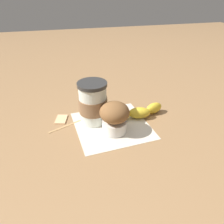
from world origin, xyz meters
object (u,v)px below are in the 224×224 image
object	(u,v)px
banana	(138,112)
sugar_packet	(61,119)
muffin	(115,116)
coffee_cup	(93,103)

from	to	relation	value
banana	sugar_packet	distance (m)	0.24
muffin	banana	xyz separation A→B (m)	(0.09, 0.06, -0.03)
muffin	sugar_packet	size ratio (longest dim) A/B	1.80
banana	muffin	bearing A→B (deg)	-147.85
coffee_cup	muffin	distance (m)	0.08
coffee_cup	muffin	size ratio (longest dim) A/B	1.40
banana	sugar_packet	world-z (taller)	banana
banana	sugar_packet	size ratio (longest dim) A/B	3.52
coffee_cup	sugar_packet	size ratio (longest dim) A/B	2.52
muffin	sugar_packet	world-z (taller)	muffin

